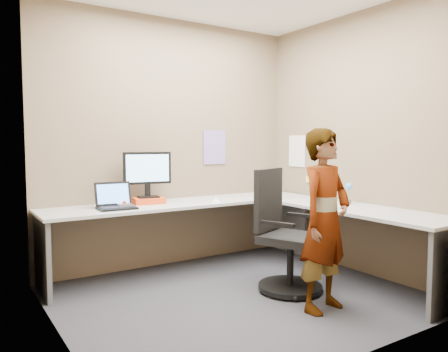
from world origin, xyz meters
TOP-DOWN VIEW (x-y plane):
  - ground at (0.00, 0.00)m, footprint 3.00×3.00m
  - wall_back at (0.00, 1.30)m, footprint 3.00×0.00m
  - wall_right at (1.50, 0.00)m, footprint 0.00×2.70m
  - wall_left at (-1.50, 0.00)m, footprint 0.00×2.70m
  - desk at (0.44, 0.39)m, footprint 2.98×2.58m
  - paper_ream at (-0.39, 1.06)m, footprint 0.34×0.27m
  - monitor at (-0.39, 1.08)m, footprint 0.49×0.17m
  - laptop at (-0.78, 0.93)m, footprint 0.36×0.30m
  - trackball_mouse at (-0.70, 0.91)m, footprint 0.12×0.08m
  - origami at (0.23, 0.75)m, footprint 0.10×0.10m
  - stapler at (1.20, 0.25)m, footprint 0.15×0.05m
  - flower at (1.31, -0.07)m, footprint 0.07×0.07m
  - calendar_purple at (0.55, 1.29)m, footprint 0.30×0.01m
  - calendar_white at (1.49, 0.90)m, footprint 0.01×0.28m
  - sticky_note_a at (1.49, 0.55)m, footprint 0.01×0.07m
  - sticky_note_b at (1.49, 0.60)m, footprint 0.01×0.07m
  - sticky_note_c at (1.49, 0.48)m, footprint 0.01×0.07m
  - sticky_note_d at (1.49, 0.70)m, footprint 0.01×0.07m
  - office_chair at (0.45, -0.08)m, footprint 0.64×0.63m
  - person at (0.42, -0.61)m, footprint 0.59×0.45m

SIDE VIEW (x-z plane):
  - ground at x=0.00m, z-range 0.00..0.00m
  - office_chair at x=0.45m, z-range -0.10..0.99m
  - desk at x=0.44m, z-range 0.22..0.95m
  - person at x=0.42m, z-range 0.00..1.47m
  - trackball_mouse at x=-0.70m, z-range 0.72..0.79m
  - stapler at x=1.20m, z-range 0.73..0.78m
  - origami at x=0.23m, z-range 0.73..0.79m
  - paper_ream at x=-0.39m, z-range 0.73..0.79m
  - laptop at x=-0.78m, z-range 0.67..0.92m
  - sticky_note_c at x=1.49m, z-range 0.76..0.84m
  - sticky_note_b at x=1.49m, z-range 0.78..0.86m
  - flower at x=1.31m, z-range 0.77..0.98m
  - sticky_note_d at x=1.49m, z-range 0.88..0.96m
  - sticky_note_a at x=1.49m, z-range 0.91..0.99m
  - monitor at x=-0.39m, z-range 0.83..1.30m
  - calendar_white at x=1.49m, z-range 1.06..1.44m
  - calendar_purple at x=0.55m, z-range 1.10..1.50m
  - wall_back at x=0.00m, z-range -0.15..2.85m
  - wall_right at x=1.50m, z-range 0.00..2.70m
  - wall_left at x=-1.50m, z-range 0.00..2.70m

